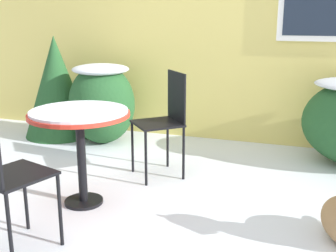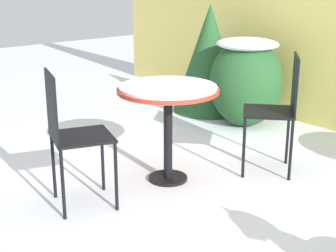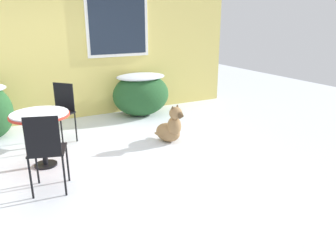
{
  "view_description": "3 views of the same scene",
  "coord_description": "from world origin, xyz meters",
  "px_view_note": "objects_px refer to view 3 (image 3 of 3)",
  "views": [
    {
      "loc": [
        1.13,
        -2.71,
        1.48
      ],
      "look_at": [
        0.0,
        0.6,
        0.55
      ],
      "focal_mm": 45.0,
      "sensor_mm": 36.0,
      "label": 1
    },
    {
      "loc": [
        2.44,
        -2.36,
        1.65
      ],
      "look_at": [
        -0.53,
        0.04,
        0.45
      ],
      "focal_mm": 55.0,
      "sensor_mm": 36.0,
      "label": 2
    },
    {
      "loc": [
        -1.0,
        -4.47,
        1.98
      ],
      "look_at": [
        1.44,
        0.07,
        0.26
      ],
      "focal_mm": 35.0,
      "sensor_mm": 36.0,
      "label": 3
    }
  ],
  "objects_px": {
    "patio_table": "(40,121)",
    "dog": "(171,128)",
    "patio_chair_near_table": "(61,110)",
    "patio_chair_far_side": "(46,149)"
  },
  "relations": [
    {
      "from": "patio_chair_far_side",
      "to": "dog",
      "type": "xyz_separation_m",
      "value": [
        2.05,
        0.79,
        -0.32
      ]
    },
    {
      "from": "patio_chair_far_side",
      "to": "dog",
      "type": "relative_size",
      "value": 1.49
    },
    {
      "from": "patio_chair_near_table",
      "to": "patio_chair_far_side",
      "type": "distance_m",
      "value": 1.69
    },
    {
      "from": "patio_table",
      "to": "patio_chair_far_side",
      "type": "bearing_deg",
      "value": -94.38
    },
    {
      "from": "patio_chair_far_side",
      "to": "dog",
      "type": "bearing_deg",
      "value": -141.58
    },
    {
      "from": "patio_table",
      "to": "patio_chair_near_table",
      "type": "bearing_deg",
      "value": 63.1
    },
    {
      "from": "patio_table",
      "to": "patio_chair_far_side",
      "type": "distance_m",
      "value": 0.82
    },
    {
      "from": "patio_table",
      "to": "dog",
      "type": "height_order",
      "value": "patio_table"
    },
    {
      "from": "patio_chair_near_table",
      "to": "dog",
      "type": "distance_m",
      "value": 1.81
    },
    {
      "from": "patio_table",
      "to": "dog",
      "type": "xyz_separation_m",
      "value": [
        1.99,
        -0.02,
        -0.42
      ]
    }
  ]
}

